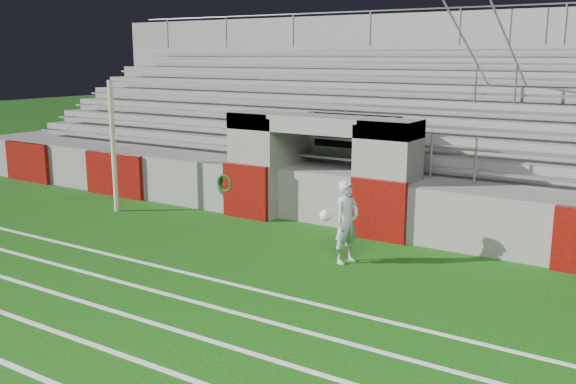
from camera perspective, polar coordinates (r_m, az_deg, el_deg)
The scene contains 5 objects.
ground at distance 12.77m, azimuth -5.18°, elevation -6.15°, with size 90.00×90.00×0.00m, color #12470B.
field_post at distance 17.02m, azimuth -15.27°, elevation 3.89°, with size 0.12×0.12×3.37m, color beige.
stadium_structure at distance 19.20m, azimuth 9.59°, elevation 4.46°, with size 26.00×8.48×5.42m.
goalkeeper_with_ball at distance 12.50m, azimuth 5.20°, elevation -2.65°, with size 0.72×0.71×1.63m.
hose_coil at distance 16.24m, azimuth -5.55°, elevation 0.65°, with size 0.56×0.15×0.60m.
Camera 1 is at (7.54, -9.51, 3.99)m, focal length 40.00 mm.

